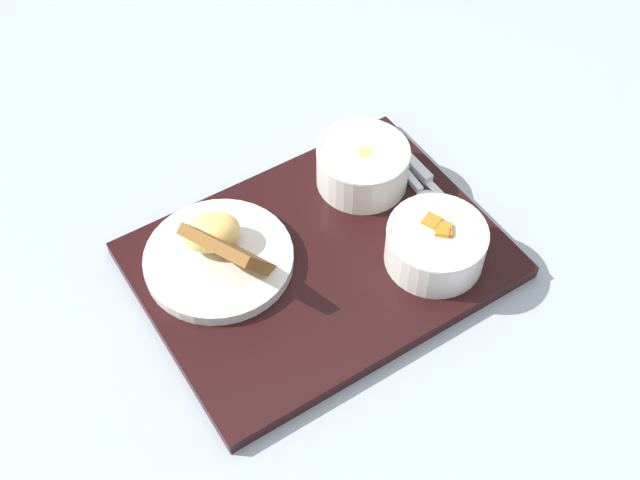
# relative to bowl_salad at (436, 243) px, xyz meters

# --- Properties ---
(ground_plane) EXTENTS (4.00, 4.00, 0.00)m
(ground_plane) POSITION_rel_bowl_salad_xyz_m (0.11, -0.08, -0.05)
(ground_plane) COLOR #99A3AD
(serving_tray) EXTENTS (0.43, 0.33, 0.02)m
(serving_tray) POSITION_rel_bowl_salad_xyz_m (0.11, -0.08, -0.04)
(serving_tray) COLOR black
(serving_tray) RESTS_ON ground_plane
(bowl_salad) EXTENTS (0.12, 0.12, 0.06)m
(bowl_salad) POSITION_rel_bowl_salad_xyz_m (0.00, 0.00, 0.00)
(bowl_salad) COLOR silver
(bowl_salad) RESTS_ON serving_tray
(bowl_soup) EXTENTS (0.12, 0.12, 0.06)m
(bowl_soup) POSITION_rel_bowl_salad_xyz_m (0.00, -0.15, 0.00)
(bowl_soup) COLOR silver
(bowl_soup) RESTS_ON serving_tray
(plate_main) EXTENTS (0.18, 0.18, 0.09)m
(plate_main) POSITION_rel_bowl_salad_xyz_m (0.22, -0.13, -0.01)
(plate_main) COLOR silver
(plate_main) RESTS_ON serving_tray
(knife) EXTENTS (0.01, 0.18, 0.01)m
(knife) POSITION_rel_bowl_salad_xyz_m (-0.07, -0.11, -0.03)
(knife) COLOR silver
(knife) RESTS_ON serving_tray
(spoon) EXTENTS (0.04, 0.16, 0.01)m
(spoon) POSITION_rel_bowl_salad_xyz_m (-0.05, -0.10, -0.03)
(spoon) COLOR silver
(spoon) RESTS_ON serving_tray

